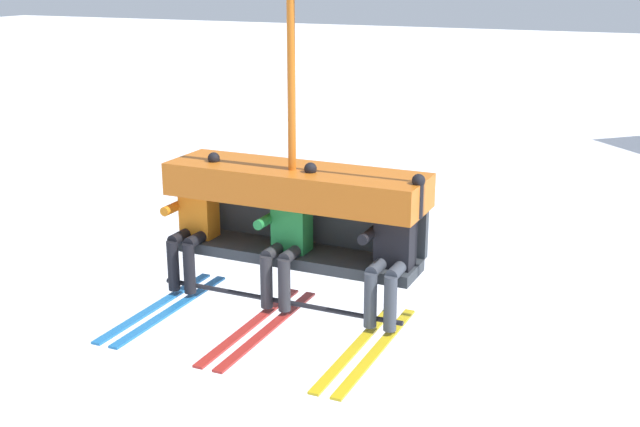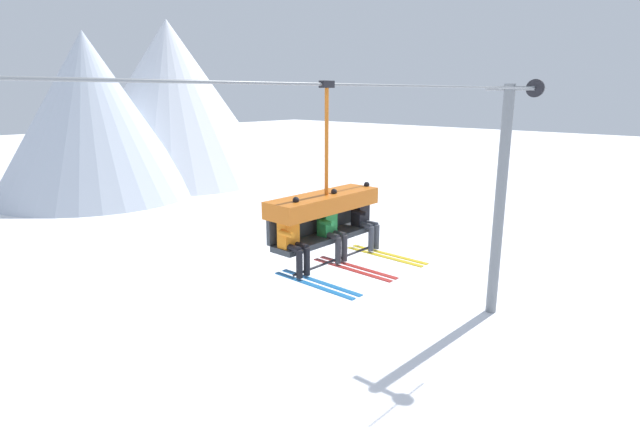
# 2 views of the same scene
# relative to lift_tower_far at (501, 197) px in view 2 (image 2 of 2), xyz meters

# --- Properties ---
(mountain_peak_west) EXTENTS (14.42, 14.42, 12.02)m
(mountain_peak_west) POSITION_rel_lift_tower_far_xyz_m (-0.12, 31.14, 1.81)
(mountain_peak_west) COLOR silver
(mountain_peak_west) RESTS_ON ground_plane
(mountain_peak_central) EXTENTS (18.48, 18.48, 13.87)m
(mountain_peak_central) POSITION_rel_lift_tower_far_xyz_m (8.40, 33.90, 2.73)
(mountain_peak_central) COLOR white
(mountain_peak_central) RESTS_ON ground_plane
(lift_tower_far) EXTENTS (0.36, 1.88, 8.07)m
(lift_tower_far) POSITION_rel_lift_tower_far_xyz_m (0.00, 0.00, 0.00)
(lift_tower_far) COLOR slate
(lift_tower_far) RESTS_ON ground_plane
(lift_cable) EXTENTS (18.48, 0.05, 0.05)m
(lift_cable) POSITION_rel_lift_tower_far_xyz_m (-8.24, -0.78, 3.59)
(lift_cable) COLOR slate
(chairlift_chair) EXTENTS (2.39, 0.74, 3.14)m
(chairlift_chair) POSITION_rel_lift_tower_far_xyz_m (-9.84, -0.71, 1.39)
(chairlift_chair) COLOR #33383D
(skier_orange) EXTENTS (0.48, 1.70, 1.34)m
(skier_orange) POSITION_rel_lift_tower_far_xyz_m (-10.82, -0.92, 1.10)
(skier_orange) COLOR orange
(skier_green) EXTENTS (0.48, 1.70, 1.34)m
(skier_green) POSITION_rel_lift_tower_far_xyz_m (-9.84, -0.92, 1.10)
(skier_green) COLOR #23843D
(skier_black) EXTENTS (0.48, 1.70, 1.34)m
(skier_black) POSITION_rel_lift_tower_far_xyz_m (-8.86, -0.92, 1.10)
(skier_black) COLOR black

